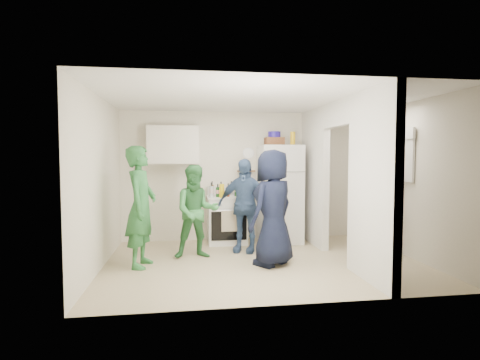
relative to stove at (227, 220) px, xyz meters
name	(u,v)px	position (x,y,z in m)	size (l,w,h in m)	color
floor	(263,262)	(0.41, -1.37, -0.44)	(4.80, 4.80, 0.00)	tan
wall_back	(246,176)	(0.41, 0.33, 0.81)	(4.80, 4.80, 0.00)	silver
wall_front	(296,191)	(0.41, -3.07, 0.81)	(4.80, 4.80, 0.00)	silver
wall_left	(100,183)	(-1.99, -1.37, 0.81)	(3.40, 3.40, 0.00)	silver
wall_right	(408,180)	(2.81, -1.37, 0.81)	(3.40, 3.40, 0.00)	silver
ceiling	(264,99)	(0.41, -1.37, 2.06)	(4.80, 4.80, 0.00)	white
partition_pier_back	(314,177)	(1.61, -0.27, 0.81)	(0.12, 1.20, 2.50)	silver
partition_pier_front	(373,186)	(1.61, -2.47, 0.81)	(0.12, 1.20, 2.50)	silver
partition_header	(339,113)	(1.61, -1.37, 1.86)	(0.12, 1.00, 0.40)	silver
stove	(227,220)	(0.00, 0.00, 0.00)	(0.74, 0.62, 0.88)	white
upper_cabinet	(173,145)	(-0.99, 0.15, 1.41)	(0.95, 0.34, 0.70)	silver
fridge	(280,194)	(1.01, -0.03, 0.48)	(0.76, 0.74, 1.85)	white
wicker_basket	(274,141)	(0.91, 0.02, 1.48)	(0.35, 0.25, 0.15)	brown
blue_bowl	(274,135)	(0.91, 0.02, 1.61)	(0.24, 0.24, 0.11)	navy
yellow_cup_stack_top	(293,138)	(1.23, -0.13, 1.53)	(0.09, 0.09, 0.25)	gold
wall_clock	(248,153)	(0.46, 0.31, 1.26)	(0.22, 0.22, 0.03)	white
spice_shelf	(246,171)	(0.41, 0.28, 0.91)	(0.35, 0.08, 0.03)	olive
nook_window	(401,155)	(2.79, -1.17, 1.21)	(0.03, 0.70, 0.80)	black
nook_window_frame	(400,155)	(2.77, -1.17, 1.21)	(0.04, 0.76, 0.86)	white
nook_valance	(399,134)	(2.75, -1.17, 1.56)	(0.04, 0.82, 0.18)	white
yellow_cup_stack_stove	(222,191)	(-0.12, -0.22, 0.57)	(0.09, 0.09, 0.25)	yellow
red_cup	(240,194)	(0.22, -0.20, 0.50)	(0.09, 0.09, 0.12)	red
person_green_left	(141,206)	(-1.42, -1.33, 0.45)	(0.65, 0.43, 1.79)	#317C3C
person_green_center	(197,211)	(-0.60, -0.96, 0.31)	(0.73, 0.57, 1.50)	#39813D
person_denim	(244,205)	(0.22, -0.69, 0.35)	(0.93, 0.39, 1.59)	#3C5683
person_navy	(273,208)	(0.52, -1.54, 0.43)	(0.85, 0.55, 1.73)	black
person_nook	(377,205)	(2.51, -0.95, 0.35)	(1.02, 0.58, 1.58)	black
bottle_a	(212,189)	(-0.27, 0.12, 0.58)	(0.06, 0.06, 0.28)	brown
bottle_b	(218,190)	(-0.18, -0.07, 0.56)	(0.07, 0.07, 0.24)	#194B1B
bottle_c	(221,189)	(-0.10, 0.17, 0.58)	(0.07, 0.07, 0.27)	#A7ADB5
bottle_d	(228,190)	(0.02, -0.05, 0.57)	(0.06, 0.06, 0.25)	#612710
bottle_e	(231,188)	(0.10, 0.18, 0.58)	(0.08, 0.08, 0.27)	#A8AFBA
bottle_f	(236,188)	(0.17, 0.02, 0.60)	(0.06, 0.06, 0.32)	#18421E
bottle_g	(240,187)	(0.26, 0.13, 0.60)	(0.07, 0.07, 0.32)	olive
bottle_h	(212,190)	(-0.30, -0.11, 0.58)	(0.08, 0.08, 0.28)	#B2B8BF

